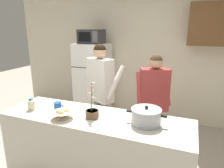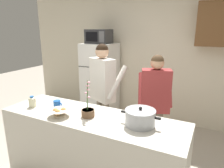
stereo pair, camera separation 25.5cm
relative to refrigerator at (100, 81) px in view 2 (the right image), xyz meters
name	(u,v)px [view 2 (the right image)]	position (x,y,z in m)	size (l,w,h in m)	color
back_wall_unit	(162,54)	(1.21, 0.41, 0.61)	(6.00, 0.48, 2.60)	beige
kitchen_island	(92,151)	(0.95, -1.85, -0.34)	(2.22, 0.68, 0.92)	beige
refrigerator	(100,81)	(0.00, 0.00, 0.00)	(0.64, 0.68, 1.60)	white
microwave	(99,36)	(0.00, -0.02, 0.94)	(0.48, 0.37, 0.28)	#2D2D30
person_near_pot	(103,85)	(0.67, -1.06, 0.26)	(0.62, 0.57, 1.69)	#726656
person_by_sink	(155,97)	(1.47, -0.98, 0.17)	(0.57, 0.53, 1.57)	#726656
cooking_pot	(140,118)	(1.54, -1.81, 0.20)	(0.43, 0.32, 0.21)	#ADAFB5
coffee_mug	(57,104)	(0.43, -1.82, 0.17)	(0.13, 0.09, 0.10)	#1E59B2
bread_bowl	(59,112)	(0.64, -2.02, 0.17)	(0.25, 0.25, 0.10)	beige
bottle_near_edge	(32,102)	(0.13, -1.95, 0.19)	(0.09, 0.09, 0.15)	beige
potted_orchid	(88,111)	(0.94, -1.88, 0.18)	(0.15, 0.15, 0.43)	brown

